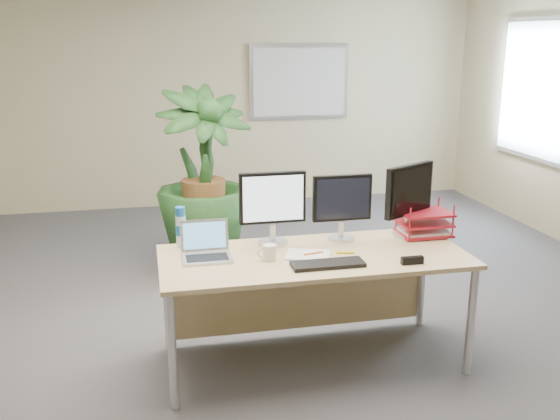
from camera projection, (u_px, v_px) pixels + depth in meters
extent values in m
plane|color=#48474C|center=(271.00, 345.00, 4.42)|extent=(8.00, 8.00, 0.00)
cube|color=#C8BC8D|center=(206.00, 99.00, 7.82)|extent=(7.00, 0.04, 2.70)
cube|color=#B4B3B9|center=(299.00, 82.00, 7.99)|extent=(1.30, 0.03, 0.95)
cube|color=silver|center=(299.00, 82.00, 7.97)|extent=(1.20, 0.01, 0.85)
cube|color=#B4B3B9|center=(535.00, 89.00, 6.90)|extent=(0.03, 1.30, 1.55)
cube|color=silver|center=(533.00, 89.00, 6.89)|extent=(0.01, 1.20, 1.45)
cube|color=tan|center=(314.00, 257.00, 4.01)|extent=(1.98, 0.84, 0.03)
cube|color=tan|center=(299.00, 289.00, 4.47)|extent=(1.88, 0.03, 0.61)
cylinder|color=silver|center=(172.00, 352.00, 3.57)|extent=(0.05, 0.05, 0.73)
cylinder|color=silver|center=(471.00, 322.00, 3.96)|extent=(0.05, 0.05, 0.73)
cylinder|color=silver|center=(167.00, 301.00, 4.26)|extent=(0.05, 0.05, 0.73)
cylinder|color=silver|center=(422.00, 279.00, 4.65)|extent=(0.05, 0.05, 0.73)
imported|color=#143717|center=(204.00, 192.00, 5.67)|extent=(1.06, 1.06, 1.50)
cylinder|color=silver|center=(273.00, 243.00, 4.21)|extent=(0.20, 0.20, 0.02)
cylinder|color=silver|center=(273.00, 233.00, 4.19)|extent=(0.04, 0.04, 0.12)
cube|color=black|center=(273.00, 198.00, 4.13)|extent=(0.44, 0.04, 0.34)
cube|color=silver|center=(273.00, 199.00, 4.10)|extent=(0.40, 0.01, 0.30)
cylinder|color=silver|center=(341.00, 238.00, 4.31)|extent=(0.19, 0.19, 0.02)
cylinder|color=silver|center=(341.00, 229.00, 4.29)|extent=(0.04, 0.04, 0.11)
cube|color=black|center=(342.00, 198.00, 4.23)|extent=(0.41, 0.04, 0.32)
cube|color=black|center=(343.00, 199.00, 4.21)|extent=(0.37, 0.01, 0.28)
cylinder|color=silver|center=(407.00, 234.00, 4.38)|extent=(0.21, 0.21, 0.02)
cylinder|color=silver|center=(407.00, 224.00, 4.36)|extent=(0.04, 0.04, 0.12)
cube|color=black|center=(409.00, 190.00, 4.30)|extent=(0.42, 0.25, 0.35)
cube|color=black|center=(412.00, 191.00, 4.28)|extent=(0.37, 0.20, 0.31)
cube|color=silver|center=(207.00, 258.00, 3.91)|extent=(0.31, 0.22, 0.02)
cube|color=black|center=(207.00, 257.00, 3.90)|extent=(0.26, 0.14, 0.00)
cube|color=silver|center=(204.00, 235.00, 4.01)|extent=(0.31, 0.06, 0.20)
cube|color=#5CA9EE|center=(204.00, 235.00, 4.00)|extent=(0.27, 0.04, 0.17)
cube|color=black|center=(328.00, 264.00, 3.80)|extent=(0.45, 0.15, 0.02)
cylinder|color=white|center=(270.00, 252.00, 3.90)|extent=(0.09, 0.09, 0.10)
torus|color=white|center=(262.00, 253.00, 3.89)|extent=(0.07, 0.01, 0.07)
cube|color=silver|center=(308.00, 255.00, 3.98)|extent=(0.33, 0.29, 0.01)
cylinder|color=orange|center=(314.00, 253.00, 3.98)|extent=(0.14, 0.04, 0.01)
cylinder|color=yellow|center=(345.00, 253.00, 4.02)|extent=(0.12, 0.04, 0.02)
cylinder|color=white|center=(181.00, 231.00, 4.13)|extent=(0.07, 0.07, 0.22)
cylinder|color=blue|center=(180.00, 211.00, 4.09)|extent=(0.06, 0.06, 0.06)
cylinder|color=blue|center=(181.00, 230.00, 4.13)|extent=(0.07, 0.07, 0.07)
cube|color=#A61422|center=(423.00, 233.00, 4.40)|extent=(0.35, 0.27, 0.02)
cube|color=#A61422|center=(424.00, 223.00, 4.38)|extent=(0.35, 0.27, 0.02)
cube|color=#A61422|center=(425.00, 213.00, 4.36)|extent=(0.35, 0.27, 0.02)
cube|color=silver|center=(424.00, 231.00, 4.39)|extent=(0.32, 0.24, 0.02)
cube|color=black|center=(412.00, 260.00, 3.84)|extent=(0.14, 0.04, 0.05)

